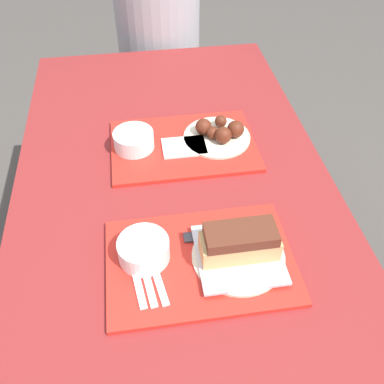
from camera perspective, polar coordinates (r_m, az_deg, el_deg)
ground_plane at (r=1.71m, az=-1.15°, el=-19.38°), size 12.00×12.00×0.00m
picnic_table at (r=1.17m, az=-1.60°, el=-5.53°), size 0.88×1.80×0.73m
picnic_bench_far at (r=2.20m, az=-5.33°, el=12.62°), size 0.83×0.28×0.45m
tray_near at (r=1.00m, az=1.14°, el=-9.24°), size 0.43×0.30×0.01m
tray_far at (r=1.30m, az=-1.14°, el=6.21°), size 0.43×0.30×0.01m
bowl_coleslaw_near at (r=0.98m, az=-6.47°, el=-7.54°), size 0.12×0.12×0.05m
brisket_sandwich_plate at (r=0.98m, az=6.32°, el=-7.37°), size 0.21×0.21×0.10m
plastic_fork_near at (r=0.97m, az=-6.15°, el=-10.91°), size 0.04×0.17×0.00m
plastic_knife_near at (r=0.97m, az=-4.84°, el=-10.77°), size 0.04×0.17×0.00m
plastic_spoon_near at (r=0.97m, az=-7.46°, el=-11.04°), size 0.04×0.17×0.00m
condiment_packet at (r=1.03m, az=-0.10°, el=-6.04°), size 0.04×0.03×0.01m
bowl_coleslaw_far at (r=1.27m, az=-7.79°, el=6.99°), size 0.12×0.12×0.05m
wings_plate_far at (r=1.30m, az=3.60°, el=7.91°), size 0.20×0.20×0.06m
napkin_far at (r=1.28m, az=-1.05°, el=6.05°), size 0.13×0.09×0.01m
person_seated_across at (r=2.02m, az=-4.61°, el=21.78°), size 0.37×0.37×0.74m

